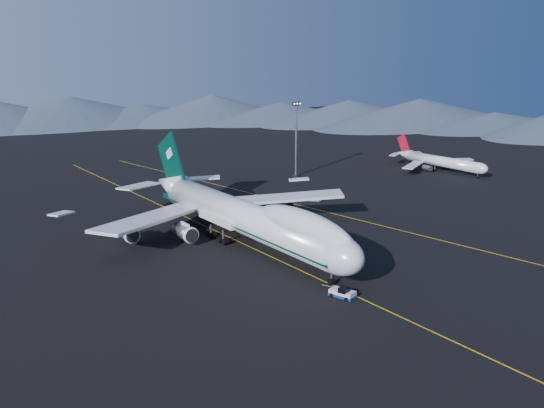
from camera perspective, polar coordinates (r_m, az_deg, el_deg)
ground at (r=120.98m, az=-2.57°, el=-3.83°), size 500.00×500.00×0.00m
taxiway_line_main at (r=120.97m, az=-2.57°, el=-3.83°), size 0.25×220.00×0.01m
taxiway_line_side at (r=145.85m, az=5.29°, el=-0.78°), size 28.08×198.09×0.01m
boeing_747 at (r=119.37m, az=-2.61°, el=-1.17°), size 59.62×72.43×19.37m
pushback_tug at (r=95.90m, az=6.65°, el=-8.39°), size 3.22×4.52×1.79m
second_jet at (r=204.07m, az=15.50°, el=3.89°), size 32.80×37.06×10.55m
service_van at (r=156.84m, az=3.81°, el=0.55°), size 5.16×5.45×1.43m
floodlight_mast at (r=187.32m, az=2.28°, el=6.14°), size 2.83×2.12×22.91m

